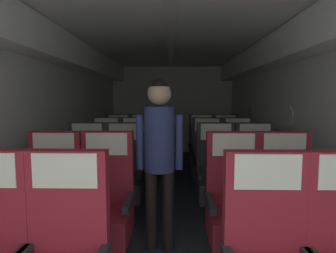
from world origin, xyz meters
TOP-DOWN VIEW (x-y plane):
  - ground at (0.00, 3.71)m, footprint 3.39×7.81m
  - fuselage_shell at (0.00, 3.98)m, footprint 3.27×7.46m
  - seat_b_left_window at (-1.03, 2.36)m, footprint 0.49×0.51m
  - seat_b_left_aisle at (-0.56, 2.38)m, footprint 0.49×0.51m
  - seat_b_right_aisle at (1.03, 2.38)m, footprint 0.49×0.51m
  - seat_b_right_window at (0.57, 2.37)m, footprint 0.49×0.51m
  - seat_c_left_window at (-1.03, 3.33)m, footprint 0.49×0.51m
  - seat_c_left_aisle at (-0.57, 3.33)m, footprint 0.49×0.51m
  - seat_c_right_aisle at (1.03, 3.31)m, footprint 0.49×0.51m
  - seat_c_right_window at (0.56, 3.33)m, footprint 0.49×0.51m
  - seat_d_left_window at (-1.02, 4.27)m, footprint 0.49×0.51m
  - seat_d_left_aisle at (-0.56, 4.27)m, footprint 0.49×0.51m
  - seat_d_right_aisle at (1.03, 4.25)m, footprint 0.49×0.51m
  - seat_d_right_window at (0.56, 4.24)m, footprint 0.49×0.51m
  - seat_e_left_window at (-1.02, 5.20)m, footprint 0.49×0.51m
  - seat_e_left_aisle at (-0.56, 5.19)m, footprint 0.49×0.51m
  - seat_e_right_aisle at (1.03, 5.21)m, footprint 0.49×0.51m
  - seat_e_right_window at (0.56, 5.19)m, footprint 0.49×0.51m
  - flight_attendant at (-0.09, 2.55)m, footprint 0.43×0.28m

SIDE VIEW (x-z plane):
  - ground at x=0.00m, z-range -0.02..0.00m
  - seat_b_left_window at x=-1.03m, z-range -0.09..1.03m
  - seat_b_left_aisle at x=-0.56m, z-range -0.09..1.03m
  - seat_b_right_aisle at x=1.03m, z-range -0.09..1.03m
  - seat_b_right_window at x=0.57m, z-range -0.09..1.03m
  - seat_c_left_window at x=-1.03m, z-range -0.09..1.03m
  - seat_c_left_aisle at x=-0.57m, z-range -0.09..1.03m
  - seat_c_right_aisle at x=1.03m, z-range -0.09..1.03m
  - seat_c_right_window at x=0.56m, z-range -0.09..1.03m
  - seat_d_left_window at x=-1.02m, z-range -0.09..1.03m
  - seat_d_left_aisle at x=-0.56m, z-range -0.09..1.03m
  - seat_d_right_aisle at x=1.03m, z-range -0.09..1.03m
  - seat_d_right_window at x=0.56m, z-range -0.09..1.03m
  - seat_e_left_window at x=-1.02m, z-range -0.09..1.03m
  - seat_e_left_aisle at x=-0.56m, z-range -0.09..1.03m
  - seat_e_right_aisle at x=1.03m, z-range -0.09..1.03m
  - seat_e_right_window at x=0.56m, z-range -0.09..1.03m
  - flight_attendant at x=-0.09m, z-range 0.19..1.78m
  - fuselage_shell at x=0.00m, z-range 0.49..2.79m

